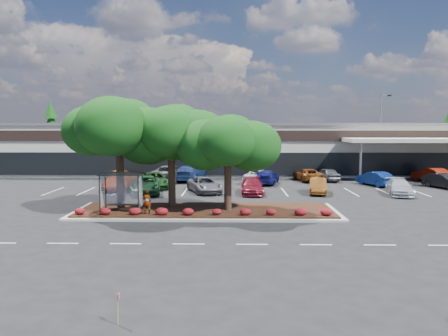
{
  "coord_description": "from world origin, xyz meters",
  "views": [
    {
      "loc": [
        -0.2,
        -25.49,
        5.96
      ],
      "look_at": [
        -0.86,
        8.94,
        2.6
      ],
      "focal_mm": 35.0,
      "sensor_mm": 36.0,
      "label": 1
    }
  ],
  "objects_px": {
    "car_0": "(120,181)",
    "light_pole": "(381,139)",
    "car_1": "(154,180)",
    "survey_stake": "(118,305)"
  },
  "relations": [
    {
      "from": "car_0",
      "to": "light_pole",
      "type": "bearing_deg",
      "value": 32.2
    },
    {
      "from": "car_0",
      "to": "car_1",
      "type": "xyz_separation_m",
      "value": [
        2.89,
        1.36,
        -0.05
      ]
    },
    {
      "from": "survey_stake",
      "to": "car_1",
      "type": "height_order",
      "value": "car_1"
    },
    {
      "from": "survey_stake",
      "to": "car_1",
      "type": "xyz_separation_m",
      "value": [
        -4.13,
        28.86,
        0.1
      ]
    },
    {
      "from": "survey_stake",
      "to": "car_0",
      "type": "relative_size",
      "value": 0.21
    },
    {
      "from": "car_0",
      "to": "survey_stake",
      "type": "bearing_deg",
      "value": -68.86
    },
    {
      "from": "car_0",
      "to": "car_1",
      "type": "relative_size",
      "value": 0.9
    },
    {
      "from": "light_pole",
      "to": "car_0",
      "type": "distance_m",
      "value": 31.71
    },
    {
      "from": "survey_stake",
      "to": "car_0",
      "type": "height_order",
      "value": "car_0"
    },
    {
      "from": "light_pole",
      "to": "car_1",
      "type": "relative_size",
      "value": 1.84
    }
  ]
}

